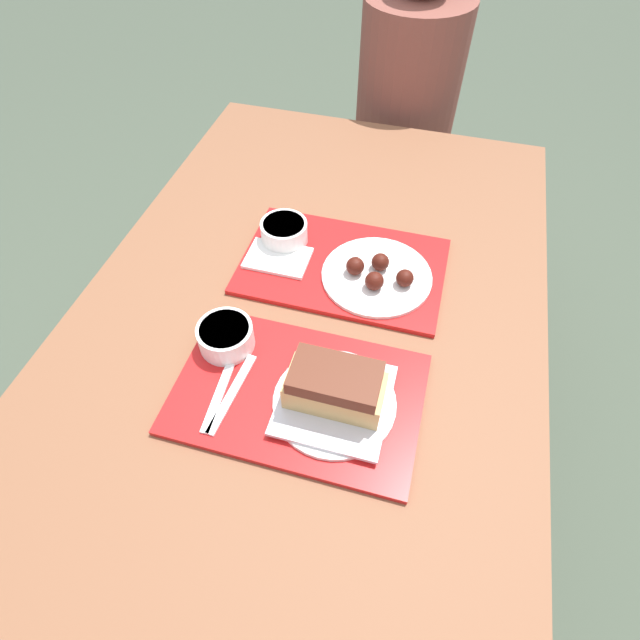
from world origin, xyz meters
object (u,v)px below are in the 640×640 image
Objects in this scene: wings_plate_far at (377,274)px; person_seated_across at (410,80)px; brisket_sandwich_plate at (335,392)px; bowl_coleslaw_far at (284,231)px; tray_near at (298,393)px; tray_far at (343,266)px; bowl_coleslaw_near at (226,335)px.

wings_plate_far is 0.34× the size of person_seated_across.
brisket_sandwich_plate reaches higher than bowl_coleslaw_far.
brisket_sandwich_plate is at bearing -87.22° from person_seated_across.
person_seated_across is at bearing 89.45° from tray_near.
tray_far is 0.16m from bowl_coleslaw_far.
tray_near is at bearing -68.63° from bowl_coleslaw_far.
bowl_coleslaw_near is at bearing 158.10° from tray_near.
person_seated_across is (-0.07, 0.86, 0.01)m from wings_plate_far.
brisket_sandwich_plate is (0.23, -0.07, 0.01)m from bowl_coleslaw_near.
bowl_coleslaw_far is (-0.15, 0.37, 0.03)m from tray_near.
wings_plate_far is (0.23, -0.06, -0.02)m from bowl_coleslaw_far.
tray_near is 4.18× the size of bowl_coleslaw_near.
brisket_sandwich_plate is 0.92× the size of wings_plate_far.
tray_far is at bearing -15.07° from bowl_coleslaw_far.
person_seated_across is (0.17, 1.10, -0.00)m from bowl_coleslaw_near.
tray_far is 1.87× the size of wings_plate_far.
tray_far is 0.84m from person_seated_across.
brisket_sandwich_plate reaches higher than wings_plate_far.
bowl_coleslaw_near is 0.31m from bowl_coleslaw_far.
person_seated_across is at bearing 92.78° from brisket_sandwich_plate.
bowl_coleslaw_far is at bearing -101.20° from person_seated_across.
bowl_coleslaw_far reaches higher than tray_near.
brisket_sandwich_plate is 1.18m from person_seated_across.
brisket_sandwich_plate is 2.05× the size of bowl_coleslaw_far.
bowl_coleslaw_near reaches higher than wings_plate_far.
tray_near is 0.08m from brisket_sandwich_plate.
tray_near is 1.87× the size of wings_plate_far.
brisket_sandwich_plate is at bearing -78.63° from tray_far.
wings_plate_far is at bearing -85.45° from person_seated_across.
bowl_coleslaw_near is 1.00× the size of bowl_coleslaw_far.
brisket_sandwich_plate is (0.07, -0.34, 0.04)m from tray_far.
bowl_coleslaw_near is 1.12m from person_seated_across.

